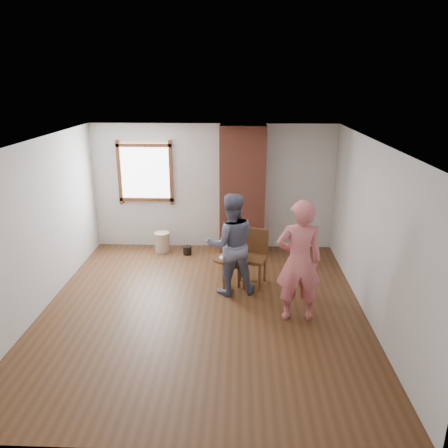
% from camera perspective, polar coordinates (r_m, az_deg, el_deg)
% --- Properties ---
extents(ground, '(5.50, 5.50, 0.00)m').
position_cam_1_polar(ground, '(6.99, -2.73, -11.06)').
color(ground, brown).
rests_on(ground, ground).
extents(room_shell, '(5.04, 5.52, 2.62)m').
position_cam_1_polar(room_shell, '(6.89, -3.00, 4.72)').
color(room_shell, silver).
rests_on(room_shell, ground).
extents(brick_chimney, '(0.90, 0.50, 2.60)m').
position_cam_1_polar(brick_chimney, '(8.82, 2.40, 4.40)').
color(brick_chimney, '#AD543D').
rests_on(brick_chimney, ground).
extents(stoneware_crock, '(0.40, 0.40, 0.41)m').
position_cam_1_polar(stoneware_crock, '(9.20, -8.08, -2.32)').
color(stoneware_crock, tan).
rests_on(stoneware_crock, ground).
extents(dark_pot, '(0.20, 0.20, 0.17)m').
position_cam_1_polar(dark_pot, '(9.02, -4.82, -3.45)').
color(dark_pot, black).
rests_on(dark_pot, ground).
extents(dining_chair_left, '(0.57, 0.57, 0.98)m').
position_cam_1_polar(dining_chair_left, '(7.62, 3.87, -3.90)').
color(dining_chair_left, brown).
rests_on(dining_chair_left, ground).
extents(dining_chair_right, '(0.46, 0.46, 0.83)m').
position_cam_1_polar(dining_chair_right, '(7.60, 1.15, -4.61)').
color(dining_chair_right, brown).
rests_on(dining_chair_right, ground).
extents(side_table, '(0.40, 0.40, 0.60)m').
position_cam_1_polar(side_table, '(7.39, 0.06, -5.82)').
color(side_table, brown).
rests_on(side_table, ground).
extents(cake_plate, '(0.18, 0.18, 0.01)m').
position_cam_1_polar(cake_plate, '(7.31, 0.06, -4.38)').
color(cake_plate, white).
rests_on(cake_plate, side_table).
extents(cake_slice, '(0.08, 0.07, 0.06)m').
position_cam_1_polar(cake_slice, '(7.29, 0.14, -4.14)').
color(cake_slice, white).
rests_on(cake_slice, cake_plate).
extents(man, '(0.95, 0.81, 1.73)m').
position_cam_1_polar(man, '(7.16, 0.90, -2.65)').
color(man, black).
rests_on(man, ground).
extents(person_pink, '(0.70, 0.47, 1.86)m').
position_cam_1_polar(person_pink, '(6.43, 9.76, -4.84)').
color(person_pink, '#E07076').
rests_on(person_pink, ground).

